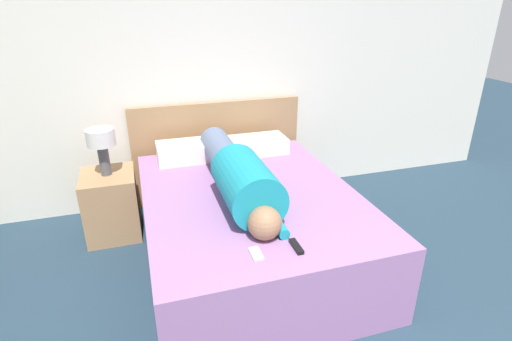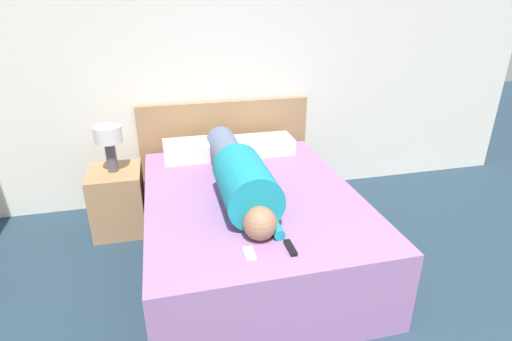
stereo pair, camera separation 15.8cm
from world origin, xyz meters
The scene contains 10 objects.
wall_back centered at (0.00, 3.54, 1.30)m, with size 6.17×0.06×2.60m.
bed centered at (-0.24, 2.32, 0.30)m, with size 1.59×2.06×0.59m.
headboard centered at (-0.24, 3.47, 0.51)m, with size 1.71×0.04×1.03m.
nightstand centered at (-1.30, 3.04, 0.29)m, with size 0.45×0.49×0.58m.
table_lamp centered at (-1.30, 3.04, 0.87)m, with size 0.23×0.23×0.40m.
person_lying centered at (-0.33, 2.32, 0.75)m, with size 0.37×1.63×0.37m.
pillow_near_headboard centered at (-0.57, 3.14, 0.67)m, with size 0.58×0.32×0.16m.
pillow_second centered at (0.07, 3.14, 0.66)m, with size 0.55×0.32×0.15m.
tv_remote centered at (-0.18, 1.53, 0.60)m, with size 0.04×0.15×0.02m.
cell_phone centered at (-0.43, 1.54, 0.60)m, with size 0.06×0.13×0.01m.
Camera 2 is at (-0.86, -0.35, 1.97)m, focal length 28.00 mm.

